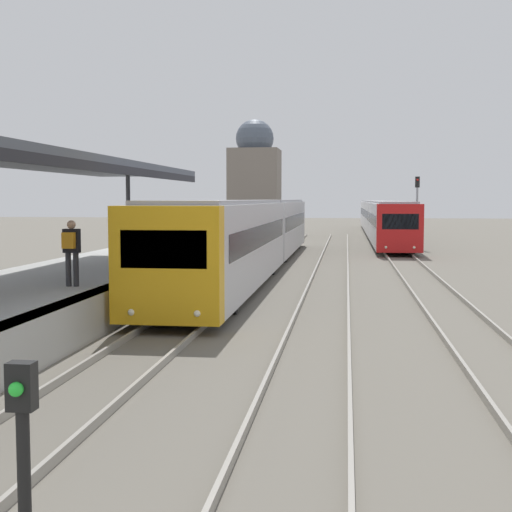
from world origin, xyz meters
name	(u,v)px	position (x,y,z in m)	size (l,w,h in m)	color
person_on_platform	(71,247)	(-2.64, 14.05, 2.01)	(0.40, 0.40, 1.66)	#2D2D33
train_near	(255,231)	(0.00, 29.71, 1.76)	(2.65, 33.35, 3.18)	gold
train_far	(381,217)	(7.14, 59.59, 1.71)	(2.56, 45.66, 3.08)	red
signal_post_near	(23,466)	(1.85, 1.85, 1.24)	(0.20, 0.22, 2.02)	black
signal_mast_far	(417,203)	(8.71, 44.00, 2.96)	(0.28, 0.29, 4.67)	gray
distant_domed_building	(255,181)	(-3.87, 59.57, 4.78)	(4.34, 4.34, 10.20)	slate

